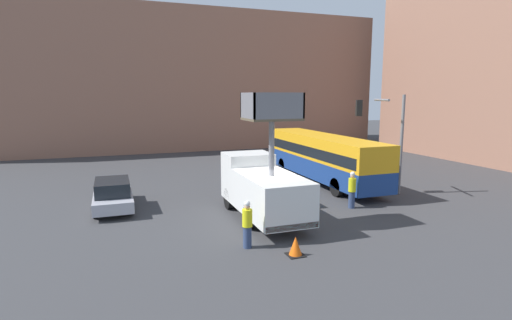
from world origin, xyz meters
name	(u,v)px	position (x,y,z in m)	size (l,w,h in m)	color
ground_plane	(267,221)	(0.00, 0.00, 0.00)	(120.00, 120.00, 0.00)	#38383A
building_backdrop_far	(171,81)	(0.00, 28.44, 7.13)	(44.00, 10.00, 14.25)	#936651
utility_truck	(262,186)	(-0.03, 0.49, 1.55)	(2.30, 6.32, 5.77)	silver
city_bus	(322,155)	(6.46, 6.62, 1.81)	(2.50, 12.09, 3.06)	navy
traffic_light_pole	(386,128)	(8.23, 2.52, 3.81)	(2.65, 2.40, 5.69)	slate
road_worker_near_truck	(247,224)	(-1.84, -2.70, 0.91)	(0.38, 0.38, 1.83)	navy
road_worker_directing	(352,190)	(4.84, 0.56, 0.95)	(0.38, 0.38, 1.88)	navy
traffic_cone_near_truck	(295,247)	(-0.45, -3.97, 0.33)	(0.61, 0.61, 0.70)	black
parked_car_curbside	(113,194)	(-6.52, 4.51, 0.76)	(1.83, 4.62, 1.50)	#A8A8B2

